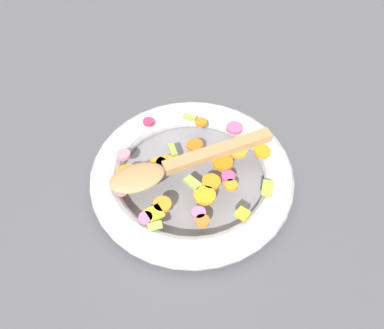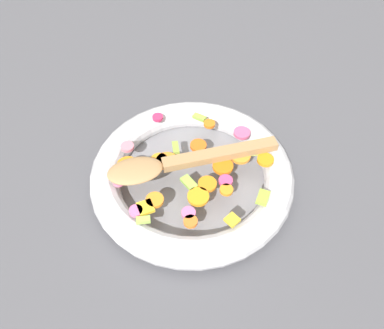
# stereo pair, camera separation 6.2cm
# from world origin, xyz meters

# --- Properties ---
(ground_plane) EXTENTS (4.00, 4.00, 0.00)m
(ground_plane) POSITION_xyz_m (0.00, 0.00, 0.00)
(ground_plane) COLOR #4C4C51
(skillet) EXTENTS (0.35, 0.35, 0.05)m
(skillet) POSITION_xyz_m (0.00, 0.00, 0.02)
(skillet) COLOR slate
(skillet) RESTS_ON ground_plane
(chopped_vegetables) EXTENTS (0.27, 0.25, 0.01)m
(chopped_vegetables) POSITION_xyz_m (0.00, -0.01, 0.05)
(chopped_vegetables) COLOR orange
(chopped_vegetables) RESTS_ON skillet
(wooden_spoon) EXTENTS (0.28, 0.14, 0.01)m
(wooden_spoon) POSITION_xyz_m (-0.03, -0.01, 0.06)
(wooden_spoon) COLOR #A87F51
(wooden_spoon) RESTS_ON chopped_vegetables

